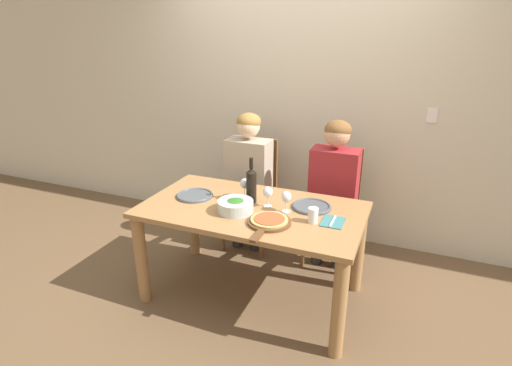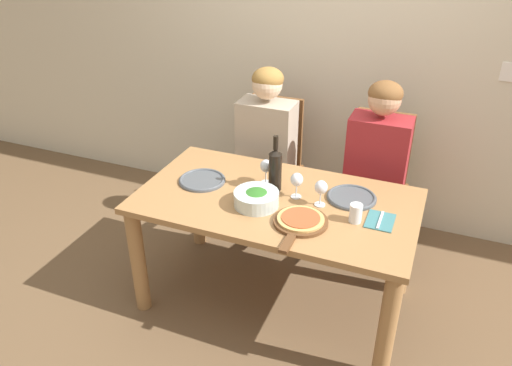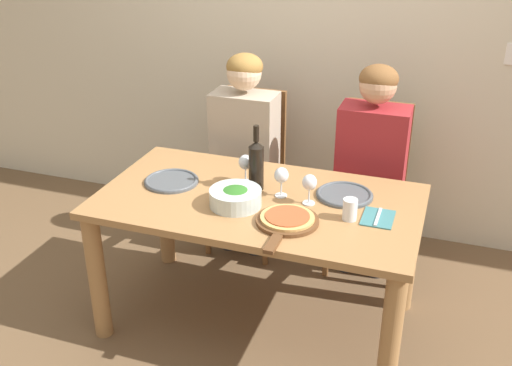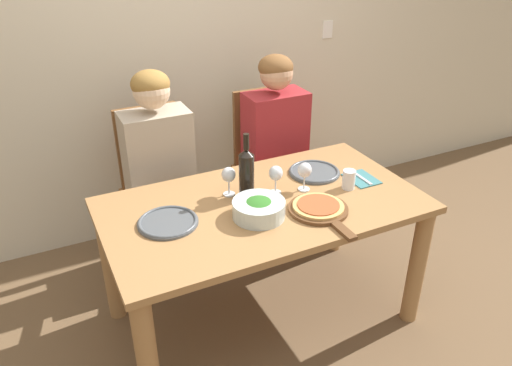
% 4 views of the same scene
% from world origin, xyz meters
% --- Properties ---
extents(ground_plane, '(40.00, 40.00, 0.00)m').
position_xyz_m(ground_plane, '(0.00, 0.00, 0.00)').
color(ground_plane, brown).
extents(back_wall, '(10.00, 0.06, 2.70)m').
position_xyz_m(back_wall, '(0.00, 1.20, 1.35)').
color(back_wall, beige).
rests_on(back_wall, ground).
extents(dining_table, '(1.55, 0.85, 0.73)m').
position_xyz_m(dining_table, '(0.00, 0.00, 0.60)').
color(dining_table, '#9E7042').
rests_on(dining_table, ground).
extents(chair_left, '(0.42, 0.42, 0.99)m').
position_xyz_m(chair_left, '(-0.32, 0.79, 0.53)').
color(chair_left, brown).
rests_on(chair_left, ground).
extents(chair_right, '(0.42, 0.42, 0.99)m').
position_xyz_m(chair_right, '(0.43, 0.79, 0.53)').
color(chair_right, brown).
rests_on(chair_right, ground).
extents(person_woman, '(0.47, 0.51, 1.25)m').
position_xyz_m(person_woman, '(-0.32, 0.67, 0.76)').
color(person_woman, '#28282D').
rests_on(person_woman, ground).
extents(person_man, '(0.47, 0.51, 1.25)m').
position_xyz_m(person_man, '(0.43, 0.67, 0.76)').
color(person_man, '#28282D').
rests_on(person_man, ground).
extents(wine_bottle, '(0.08, 0.08, 0.33)m').
position_xyz_m(wine_bottle, '(-0.04, 0.10, 0.86)').
color(wine_bottle, black).
rests_on(wine_bottle, dining_table).
extents(broccoli_bowl, '(0.25, 0.25, 0.09)m').
position_xyz_m(broccoli_bowl, '(-0.08, -0.11, 0.77)').
color(broccoli_bowl, silver).
rests_on(broccoli_bowl, dining_table).
extents(dinner_plate_left, '(0.28, 0.28, 0.02)m').
position_xyz_m(dinner_plate_left, '(-0.48, 0.02, 0.74)').
color(dinner_plate_left, '#4C5156').
rests_on(dinner_plate_left, dining_table).
extents(dinner_plate_right, '(0.28, 0.28, 0.02)m').
position_xyz_m(dinner_plate_right, '(0.39, 0.16, 0.74)').
color(dinner_plate_right, '#4C5156').
rests_on(dinner_plate_right, dining_table).
extents(pizza_on_board, '(0.28, 0.42, 0.04)m').
position_xyz_m(pizza_on_board, '(0.20, -0.19, 0.74)').
color(pizza_on_board, brown).
rests_on(pizza_on_board, dining_table).
extents(wine_glass_left, '(0.07, 0.07, 0.15)m').
position_xyz_m(wine_glass_left, '(-0.12, 0.15, 0.83)').
color(wine_glass_left, silver).
rests_on(wine_glass_left, dining_table).
extents(wine_glass_right, '(0.07, 0.07, 0.15)m').
position_xyz_m(wine_glass_right, '(0.24, 0.02, 0.83)').
color(wine_glass_right, silver).
rests_on(wine_glass_right, dining_table).
extents(wine_glass_centre, '(0.07, 0.07, 0.15)m').
position_xyz_m(wine_glass_centre, '(0.10, 0.06, 0.83)').
color(wine_glass_centre, silver).
rests_on(wine_glass_centre, dining_table).
extents(water_tumbler, '(0.07, 0.07, 0.10)m').
position_xyz_m(water_tumbler, '(0.46, -0.06, 0.78)').
color(water_tumbler, silver).
rests_on(water_tumbler, dining_table).
extents(fork_on_napkin, '(0.14, 0.18, 0.01)m').
position_xyz_m(fork_on_napkin, '(0.58, -0.01, 0.73)').
color(fork_on_napkin, '#387075').
rests_on(fork_on_napkin, dining_table).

